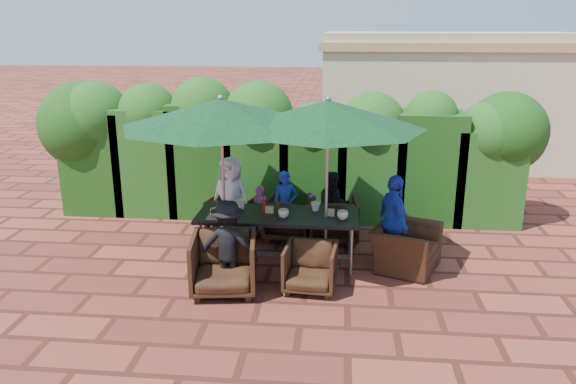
# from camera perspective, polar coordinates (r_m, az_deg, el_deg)

# --- Properties ---
(ground) EXTENTS (80.00, 80.00, 0.00)m
(ground) POSITION_cam_1_polar(r_m,az_deg,el_deg) (8.26, -1.76, -7.49)
(ground) COLOR brown
(ground) RESTS_ON ground
(dining_table) EXTENTS (2.33, 0.90, 0.75)m
(dining_table) POSITION_cam_1_polar(r_m,az_deg,el_deg) (8.14, -1.04, -2.74)
(dining_table) COLOR black
(dining_table) RESTS_ON ground
(umbrella_left) EXTENTS (2.81, 2.81, 2.46)m
(umbrella_left) POSITION_cam_1_polar(r_m,az_deg,el_deg) (7.83, -6.83, 7.98)
(umbrella_left) COLOR gray
(umbrella_left) RESTS_ON ground
(umbrella_right) EXTENTS (2.68, 2.68, 2.46)m
(umbrella_right) POSITION_cam_1_polar(r_m,az_deg,el_deg) (7.66, 4.09, 7.86)
(umbrella_right) COLOR gray
(umbrella_right) RESTS_ON ground
(chair_far_left) EXTENTS (0.83, 0.79, 0.72)m
(chair_far_left) POSITION_cam_1_polar(r_m,az_deg,el_deg) (9.36, -5.69, -2.25)
(chair_far_left) COLOR black
(chair_far_left) RESTS_ON ground
(chair_far_mid) EXTENTS (0.82, 0.78, 0.75)m
(chair_far_mid) POSITION_cam_1_polar(r_m,az_deg,el_deg) (9.16, 0.12, -2.50)
(chair_far_mid) COLOR black
(chair_far_mid) RESTS_ON ground
(chair_far_right) EXTENTS (0.84, 0.80, 0.80)m
(chair_far_right) POSITION_cam_1_polar(r_m,az_deg,el_deg) (9.07, 4.57, -2.58)
(chair_far_right) COLOR black
(chair_far_right) RESTS_ON ground
(chair_near_left) EXTENTS (0.93, 0.88, 0.85)m
(chair_near_left) POSITION_cam_1_polar(r_m,az_deg,el_deg) (7.40, -6.55, -6.98)
(chair_near_left) COLOR black
(chair_near_left) RESTS_ON ground
(chair_near_right) EXTENTS (0.72, 0.68, 0.69)m
(chair_near_right) POSITION_cam_1_polar(r_m,az_deg,el_deg) (7.43, 2.28, -7.46)
(chair_near_right) COLOR black
(chair_near_right) RESTS_ON ground
(chair_end_right) EXTENTS (0.94, 1.13, 0.84)m
(chair_end_right) POSITION_cam_1_polar(r_m,az_deg,el_deg) (8.22, 11.88, -4.82)
(chair_end_right) COLOR black
(chair_end_right) RESTS_ON ground
(adult_far_left) EXTENTS (0.77, 0.59, 1.37)m
(adult_far_left) POSITION_cam_1_polar(r_m,az_deg,el_deg) (9.13, -5.80, -0.61)
(adult_far_left) COLOR white
(adult_far_left) RESTS_ON ground
(adult_far_mid) EXTENTS (0.46, 0.40, 1.12)m
(adult_far_mid) POSITION_cam_1_polar(r_m,az_deg,el_deg) (9.11, -0.28, -1.35)
(adult_far_mid) COLOR #213AB6
(adult_far_mid) RESTS_ON ground
(adult_far_right) EXTENTS (0.62, 0.47, 1.16)m
(adult_far_right) POSITION_cam_1_polar(r_m,az_deg,el_deg) (8.98, 4.65, -1.56)
(adult_far_right) COLOR black
(adult_far_right) RESTS_ON ground
(adult_near_left) EXTENTS (0.79, 0.40, 1.21)m
(adult_near_left) POSITION_cam_1_polar(r_m,az_deg,el_deg) (7.43, -6.07, -5.35)
(adult_near_left) COLOR black
(adult_near_left) RESTS_ON ground
(adult_end_right) EXTENTS (0.66, 0.89, 1.37)m
(adult_end_right) POSITION_cam_1_polar(r_m,az_deg,el_deg) (8.13, 10.67, -3.00)
(adult_end_right) COLOR #213AB6
(adult_end_right) RESTS_ON ground
(child_left) EXTENTS (0.35, 0.31, 0.87)m
(child_left) POSITION_cam_1_polar(r_m,az_deg,el_deg) (9.22, -2.83, -2.01)
(child_left) COLOR #D04994
(child_left) RESTS_ON ground
(child_right) EXTENTS (0.30, 0.26, 0.75)m
(child_right) POSITION_cam_1_polar(r_m,az_deg,el_deg) (9.16, 2.48, -2.50)
(child_right) COLOR #8D489C
(child_right) RESTS_ON ground
(pedestrian_a) EXTENTS (1.64, 0.80, 1.68)m
(pedestrian_a) POSITION_cam_1_polar(r_m,az_deg,el_deg) (11.90, 7.45, 4.18)
(pedestrian_a) COLOR green
(pedestrian_a) RESTS_ON ground
(pedestrian_b) EXTENTS (0.81, 0.56, 1.58)m
(pedestrian_b) POSITION_cam_1_polar(r_m,az_deg,el_deg) (12.20, 13.10, 3.96)
(pedestrian_b) COLOR #D04994
(pedestrian_b) RESTS_ON ground
(pedestrian_c) EXTENTS (1.24, 0.88, 1.77)m
(pedestrian_c) POSITION_cam_1_polar(r_m,az_deg,el_deg) (12.27, 16.11, 4.26)
(pedestrian_c) COLOR gray
(pedestrian_c) RESTS_ON ground
(cup_a) EXTENTS (0.15, 0.15, 0.12)m
(cup_a) POSITION_cam_1_polar(r_m,az_deg,el_deg) (8.07, -7.40, -2.06)
(cup_a) COLOR beige
(cup_a) RESTS_ON dining_table
(cup_b) EXTENTS (0.15, 0.15, 0.14)m
(cup_b) POSITION_cam_1_polar(r_m,az_deg,el_deg) (8.31, -4.87, -1.32)
(cup_b) COLOR beige
(cup_b) RESTS_ON dining_table
(cup_c) EXTENTS (0.15, 0.15, 0.12)m
(cup_c) POSITION_cam_1_polar(r_m,az_deg,el_deg) (7.95, -0.46, -2.19)
(cup_c) COLOR beige
(cup_c) RESTS_ON dining_table
(cup_d) EXTENTS (0.14, 0.14, 0.13)m
(cup_d) POSITION_cam_1_polar(r_m,az_deg,el_deg) (8.25, 2.81, -1.47)
(cup_d) COLOR beige
(cup_d) RESTS_ON dining_table
(cup_e) EXTENTS (0.16, 0.16, 0.12)m
(cup_e) POSITION_cam_1_polar(r_m,az_deg,el_deg) (7.91, 5.56, -2.36)
(cup_e) COLOR beige
(cup_e) RESTS_ON dining_table
(ketchup_bottle) EXTENTS (0.04, 0.04, 0.17)m
(ketchup_bottle) POSITION_cam_1_polar(r_m,az_deg,el_deg) (8.16, -2.44, -1.53)
(ketchup_bottle) COLOR #B20C0A
(ketchup_bottle) RESTS_ON dining_table
(sauce_bottle) EXTENTS (0.04, 0.04, 0.17)m
(sauce_bottle) POSITION_cam_1_polar(r_m,az_deg,el_deg) (8.21, -1.04, -1.40)
(sauce_bottle) COLOR #4C230C
(sauce_bottle) RESTS_ON dining_table
(serving_tray) EXTENTS (0.35, 0.25, 0.02)m
(serving_tray) POSITION_cam_1_polar(r_m,az_deg,el_deg) (8.02, -6.95, -2.53)
(serving_tray) COLOR #906945
(serving_tray) RESTS_ON dining_table
(number_block_left) EXTENTS (0.12, 0.06, 0.10)m
(number_block_left) POSITION_cam_1_polar(r_m,az_deg,el_deg) (8.15, -1.90, -1.80)
(number_block_left) COLOR tan
(number_block_left) RESTS_ON dining_table
(number_block_right) EXTENTS (0.12, 0.06, 0.10)m
(number_block_right) POSITION_cam_1_polar(r_m,az_deg,el_deg) (8.05, 4.32, -2.08)
(number_block_right) COLOR tan
(number_block_right) RESTS_ON dining_table
(hedge_wall) EXTENTS (9.10, 1.60, 2.51)m
(hedge_wall) POSITION_cam_1_polar(r_m,az_deg,el_deg) (10.08, -1.69, 4.99)
(hedge_wall) COLOR #153D10
(hedge_wall) RESTS_ON ground
(building) EXTENTS (6.20, 3.08, 3.20)m
(building) POSITION_cam_1_polar(r_m,az_deg,el_deg) (14.79, 15.55, 9.16)
(building) COLOR beige
(building) RESTS_ON ground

